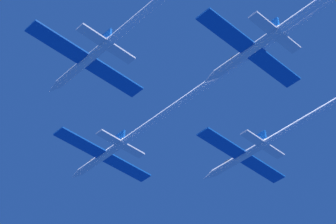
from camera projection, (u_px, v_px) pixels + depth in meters
The scene contains 2 objects.
jet_lead at pixel (175, 106), 80.45m from camera, with size 15.37×49.84×2.55m.
jet_right_wing at pixel (318, 112), 79.93m from camera, with size 15.37×46.32×2.55m.
Camera 1 is at (-41.88, -57.96, -52.90)m, focal length 69.85 mm.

